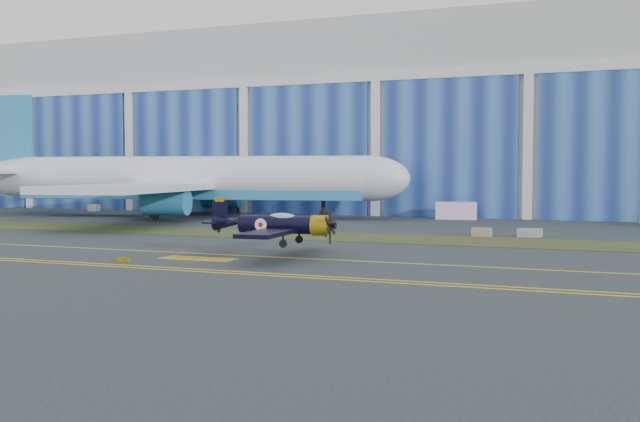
% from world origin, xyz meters
% --- Properties ---
extents(ground, '(260.00, 260.00, 0.00)m').
position_xyz_m(ground, '(0.00, 0.00, 0.00)').
color(ground, '#2D3539').
rests_on(ground, ground).
extents(grass_median, '(260.00, 10.00, 0.02)m').
position_xyz_m(grass_median, '(0.00, 14.00, 0.02)').
color(grass_median, '#475128').
rests_on(grass_median, ground).
extents(hangar, '(220.00, 45.70, 30.00)m').
position_xyz_m(hangar, '(0.00, 71.79, 14.96)').
color(hangar, silver).
rests_on(hangar, ground).
extents(taxiway_centreline, '(200.00, 0.20, 0.02)m').
position_xyz_m(taxiway_centreline, '(0.00, -5.00, 0.01)').
color(taxiway_centreline, yellow).
rests_on(taxiway_centreline, ground).
extents(edge_line_near, '(80.00, 0.20, 0.02)m').
position_xyz_m(edge_line_near, '(0.00, -14.50, 0.01)').
color(edge_line_near, yellow).
rests_on(edge_line_near, ground).
extents(edge_line_far, '(80.00, 0.20, 0.02)m').
position_xyz_m(edge_line_far, '(0.00, -13.50, 0.01)').
color(edge_line_far, yellow).
rests_on(edge_line_far, ground).
extents(hold_short_ladder, '(6.00, 2.40, 0.02)m').
position_xyz_m(hold_short_ladder, '(-18.00, -8.10, 0.01)').
color(hold_short_ladder, yellow).
rests_on(hold_short_ladder, ground).
extents(guard_board_left, '(1.20, 0.15, 0.35)m').
position_xyz_m(guard_board_left, '(-22.00, -12.00, 0.17)').
color(guard_board_left, yellow).
rests_on(guard_board_left, ground).
extents(warbird, '(12.53, 14.72, 4.12)m').
position_xyz_m(warbird, '(-12.88, -4.75, 2.55)').
color(warbird, black).
rests_on(warbird, ground).
extents(jetliner, '(81.78, 72.92, 25.16)m').
position_xyz_m(jetliner, '(-46.42, 36.54, 12.58)').
color(jetliner, silver).
rests_on(jetliner, ground).
extents(shipping_container, '(5.75, 2.89, 2.39)m').
position_xyz_m(shipping_container, '(-9.19, 45.87, 1.20)').
color(shipping_container, '#F1C9F4').
rests_on(shipping_container, ground).
extents(cart, '(1.89, 1.21, 1.10)m').
position_xyz_m(cart, '(-69.89, 44.43, 0.55)').
color(cart, white).
rests_on(cart, ground).
extents(barrier_a, '(2.07, 0.88, 0.90)m').
position_xyz_m(barrier_a, '(-1.19, 19.56, 0.45)').
color(barrier_a, gray).
rests_on(barrier_a, ground).
extents(barrier_b, '(2.03, 0.72, 0.90)m').
position_xyz_m(barrier_b, '(3.74, 20.71, 0.45)').
color(barrier_b, '#9C9792').
rests_on(barrier_b, ground).
extents(barrier_c, '(2.03, 0.69, 0.90)m').
position_xyz_m(barrier_c, '(3.27, 20.26, 0.45)').
color(barrier_c, gray).
rests_on(barrier_c, ground).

